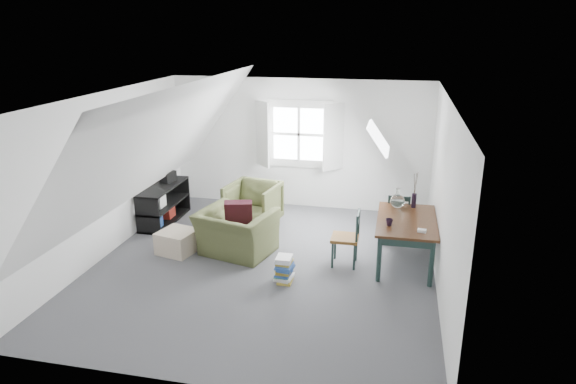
% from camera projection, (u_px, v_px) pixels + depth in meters
% --- Properties ---
extents(floor, '(5.50, 5.50, 0.00)m').
position_uv_depth(floor, '(264.00, 265.00, 7.72)').
color(floor, '#4C4C51').
rests_on(floor, ground).
extents(ceiling, '(5.50, 5.50, 0.00)m').
position_uv_depth(ceiling, '(261.00, 98.00, 6.94)').
color(ceiling, white).
rests_on(ceiling, wall_back).
extents(wall_back, '(5.00, 0.00, 5.00)m').
position_uv_depth(wall_back, '(299.00, 144.00, 9.88)').
color(wall_back, white).
rests_on(wall_back, ground).
extents(wall_front, '(5.00, 0.00, 5.00)m').
position_uv_depth(wall_front, '(186.00, 273.00, 4.78)').
color(wall_front, white).
rests_on(wall_front, ground).
extents(wall_left, '(0.00, 5.50, 5.50)m').
position_uv_depth(wall_left, '(104.00, 176.00, 7.84)').
color(wall_left, white).
rests_on(wall_left, ground).
extents(wall_right, '(0.00, 5.50, 5.50)m').
position_uv_depth(wall_right, '(444.00, 198.00, 6.83)').
color(wall_right, white).
rests_on(wall_right, ground).
extents(slope_left, '(3.19, 5.50, 4.48)m').
position_uv_depth(slope_left, '(159.00, 145.00, 7.48)').
color(slope_left, white).
rests_on(slope_left, wall_left).
extents(slope_right, '(3.19, 5.50, 4.48)m').
position_uv_depth(slope_right, '(374.00, 156.00, 6.85)').
color(slope_right, white).
rests_on(slope_right, wall_right).
extents(dormer_window, '(1.71, 0.35, 1.30)m').
position_uv_depth(dormer_window, '(299.00, 135.00, 9.75)').
color(dormer_window, white).
rests_on(dormer_window, wall_back).
extents(skylight, '(0.35, 0.75, 0.47)m').
position_uv_depth(skylight, '(378.00, 138.00, 8.07)').
color(skylight, white).
rests_on(skylight, slope_right).
extents(armchair_near, '(1.29, 1.19, 0.71)m').
position_uv_depth(armchair_near, '(237.00, 253.00, 8.13)').
color(armchair_near, '#464C26').
rests_on(armchair_near, floor).
extents(armchair_far, '(0.98, 1.00, 0.79)m').
position_uv_depth(armchair_far, '(253.00, 225.00, 9.25)').
color(armchair_far, '#464C26').
rests_on(armchair_far, floor).
extents(throw_pillow, '(0.48, 0.35, 0.45)m').
position_uv_depth(throw_pillow, '(239.00, 213.00, 8.07)').
color(throw_pillow, '#3B101A').
rests_on(throw_pillow, armchair_near).
extents(ottoman, '(0.64, 0.64, 0.35)m').
position_uv_depth(ottoman, '(178.00, 242.00, 8.12)').
color(ottoman, '#C1AE94').
rests_on(ottoman, floor).
extents(dining_table, '(0.86, 1.44, 0.72)m').
position_uv_depth(dining_table, '(406.00, 225.00, 7.58)').
color(dining_table, '#371D0F').
rests_on(dining_table, floor).
extents(demijohn, '(0.22, 0.22, 0.31)m').
position_uv_depth(demijohn, '(397.00, 201.00, 7.96)').
color(demijohn, silver).
rests_on(demijohn, dining_table).
extents(vase_twigs, '(0.07, 0.08, 0.57)m').
position_uv_depth(vase_twigs, '(414.00, 200.00, 8.00)').
color(vase_twigs, black).
rests_on(vase_twigs, dining_table).
extents(cup, '(0.12, 0.12, 0.10)m').
position_uv_depth(cup, '(389.00, 225.00, 7.32)').
color(cup, black).
rests_on(cup, dining_table).
extents(paper_box, '(0.13, 0.09, 0.04)m').
position_uv_depth(paper_box, '(422.00, 231.00, 7.09)').
color(paper_box, white).
rests_on(paper_box, dining_table).
extents(dining_chair_far, '(0.40, 0.40, 0.85)m').
position_uv_depth(dining_chair_far, '(398.00, 217.00, 8.43)').
color(dining_chair_far, brown).
rests_on(dining_chair_far, floor).
extents(dining_chair_near, '(0.40, 0.40, 0.85)m').
position_uv_depth(dining_chair_near, '(347.00, 237.00, 7.61)').
color(dining_chair_near, brown).
rests_on(dining_chair_near, floor).
extents(media_shelf, '(0.44, 1.33, 0.68)m').
position_uv_depth(media_shelf, '(163.00, 206.00, 9.31)').
color(media_shelf, black).
rests_on(media_shelf, floor).
extents(electronics_box, '(0.26, 0.31, 0.21)m').
position_uv_depth(electronics_box, '(168.00, 177.00, 9.44)').
color(electronics_box, black).
rests_on(electronics_box, media_shelf).
extents(magazine_stack, '(0.28, 0.33, 0.37)m').
position_uv_depth(magazine_stack, '(284.00, 269.00, 7.18)').
color(magazine_stack, '#B29933').
rests_on(magazine_stack, floor).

